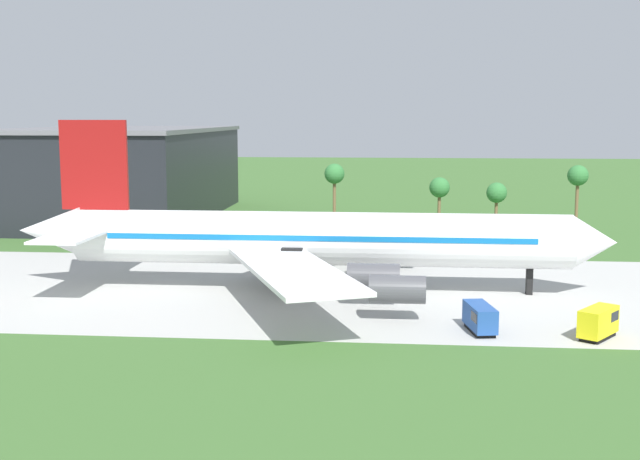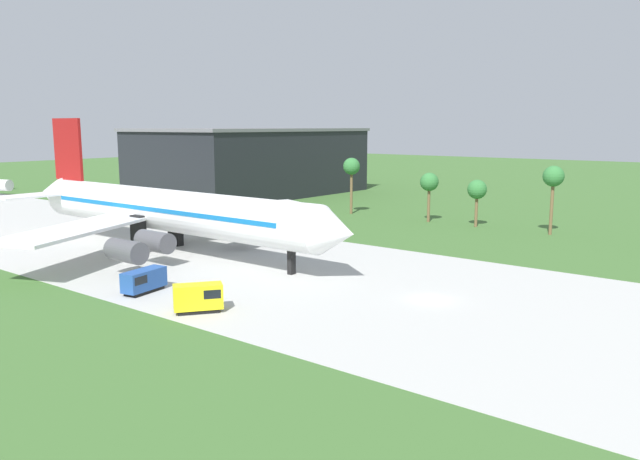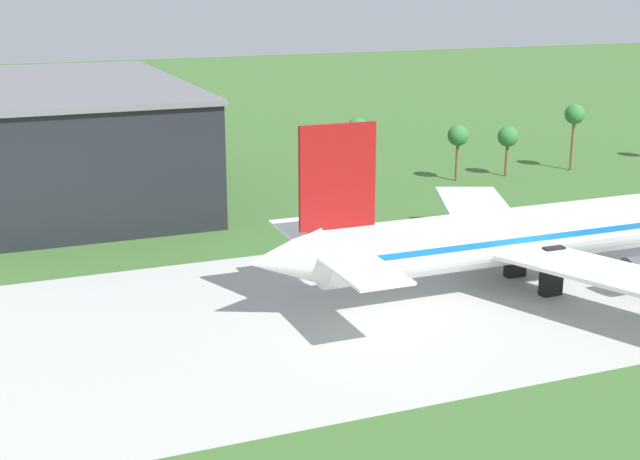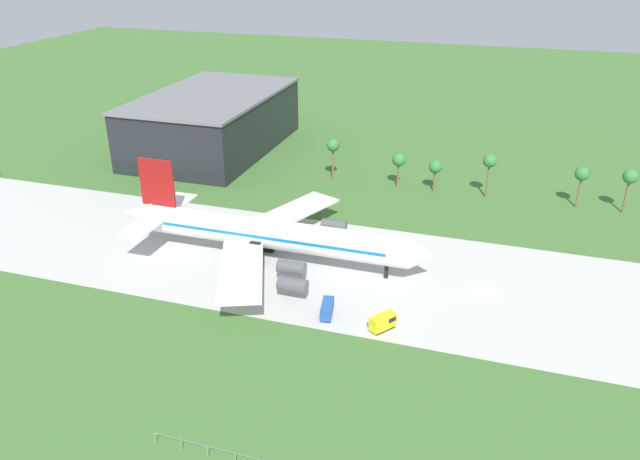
{
  "view_description": "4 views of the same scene",
  "coord_description": "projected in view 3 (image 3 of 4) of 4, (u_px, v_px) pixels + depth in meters",
  "views": [
    {
      "loc": [
        -35.21,
        -92.65,
        20.49
      ],
      "look_at": [
        -43.84,
        -0.34,
        7.2
      ],
      "focal_mm": 45.0,
      "sensor_mm": 36.0,
      "label": 1
    },
    {
      "loc": [
        31.07,
        -58.75,
        18.62
      ],
      "look_at": [
        -14.99,
        -0.34,
        6.2
      ],
      "focal_mm": 35.0,
      "sensor_mm": 36.0,
      "label": 2
    },
    {
      "loc": [
        -104.73,
        -79.93,
        33.85
      ],
      "look_at": [
        -72.68,
        -0.34,
        9.32
      ],
      "focal_mm": 50.0,
      "sensor_mm": 36.0,
      "label": 3
    },
    {
      "loc": [
        1.12,
        -109.51,
        63.6
      ],
      "look_at": [
        -35.46,
        5.0,
        6.0
      ],
      "focal_mm": 35.0,
      "sensor_mm": 36.0,
      "label": 4
    }
  ],
  "objects": [
    {
      "name": "palm_tree_row",
      "position": [
        605.0,
        121.0,
        161.34
      ],
      "size": [
        117.47,
        3.6,
        11.98
      ],
      "color": "brown",
      "rests_on": "ground_plane"
    },
    {
      "name": "jet_airliner",
      "position": [
        547.0,
        232.0,
        100.0
      ],
      "size": [
        70.52,
        54.87,
        19.96
      ],
      "color": "white",
      "rests_on": "ground_plane"
    },
    {
      "name": "terminal_building",
      "position": [
        64.0,
        139.0,
        141.08
      ],
      "size": [
        36.72,
        61.2,
        18.03
      ],
      "color": "black",
      "rests_on": "ground_plane"
    }
  ]
}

